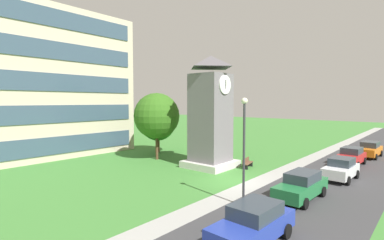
{
  "coord_description": "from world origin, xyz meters",
  "views": [
    {
      "loc": [
        -18.17,
        -11.68,
        6.06
      ],
      "look_at": [
        1.44,
        5.11,
        4.4
      ],
      "focal_mm": 26.82,
      "sensor_mm": 36.0,
      "label": 1
    }
  ],
  "objects_px": {
    "clock_tower": "(211,118)",
    "parked_car_green": "(301,186)",
    "parked_car_white": "(341,169)",
    "parked_car_orange": "(370,149)",
    "tree_streetside": "(157,116)",
    "parked_car_red": "(351,156)",
    "parked_car_blue": "(253,223)",
    "tree_by_building": "(158,123)",
    "park_bench": "(247,163)",
    "street_lamp": "(244,140)"
  },
  "relations": [
    {
      "from": "parked_car_white",
      "to": "parked_car_red",
      "type": "relative_size",
      "value": 0.98
    },
    {
      "from": "park_bench",
      "to": "street_lamp",
      "type": "relative_size",
      "value": 0.3
    },
    {
      "from": "tree_streetside",
      "to": "parked_car_blue",
      "type": "height_order",
      "value": "tree_streetside"
    },
    {
      "from": "parked_car_white",
      "to": "parked_car_orange",
      "type": "xyz_separation_m",
      "value": [
        11.96,
        -0.07,
        0.0
      ]
    },
    {
      "from": "parked_car_red",
      "to": "parked_car_orange",
      "type": "height_order",
      "value": "same"
    },
    {
      "from": "tree_by_building",
      "to": "parked_car_white",
      "type": "xyz_separation_m",
      "value": [
        0.95,
        -19.8,
        -2.65
      ]
    },
    {
      "from": "park_bench",
      "to": "tree_streetside",
      "type": "relative_size",
      "value": 0.27
    },
    {
      "from": "parked_car_red",
      "to": "parked_car_orange",
      "type": "distance_m",
      "value": 5.75
    },
    {
      "from": "tree_by_building",
      "to": "parked_car_green",
      "type": "distance_m",
      "value": 20.06
    },
    {
      "from": "tree_streetside",
      "to": "street_lamp",
      "type": "bearing_deg",
      "value": -113.11
    },
    {
      "from": "tree_by_building",
      "to": "parked_car_orange",
      "type": "bearing_deg",
      "value": -56.98
    },
    {
      "from": "street_lamp",
      "to": "parked_car_orange",
      "type": "relative_size",
      "value": 1.39
    },
    {
      "from": "tree_by_building",
      "to": "parked_car_orange",
      "type": "relative_size",
      "value": 1.25
    },
    {
      "from": "clock_tower",
      "to": "tree_by_building",
      "type": "height_order",
      "value": "clock_tower"
    },
    {
      "from": "park_bench",
      "to": "street_lamp",
      "type": "height_order",
      "value": "street_lamp"
    },
    {
      "from": "tree_streetside",
      "to": "parked_car_white",
      "type": "distance_m",
      "value": 17.56
    },
    {
      "from": "clock_tower",
      "to": "parked_car_blue",
      "type": "relative_size",
      "value": 2.23
    },
    {
      "from": "parked_car_blue",
      "to": "parked_car_white",
      "type": "bearing_deg",
      "value": -1.26
    },
    {
      "from": "clock_tower",
      "to": "tree_by_building",
      "type": "xyz_separation_m",
      "value": [
        2.18,
        9.49,
        -1.05
      ]
    },
    {
      "from": "street_lamp",
      "to": "parked_car_blue",
      "type": "xyz_separation_m",
      "value": [
        -3.53,
        -2.56,
        -3.0
      ]
    },
    {
      "from": "tree_streetside",
      "to": "parked_car_green",
      "type": "distance_m",
      "value": 16.6
    },
    {
      "from": "parked_car_green",
      "to": "parked_car_white",
      "type": "height_order",
      "value": "same"
    },
    {
      "from": "parked_car_blue",
      "to": "parked_car_white",
      "type": "relative_size",
      "value": 1.11
    },
    {
      "from": "parked_car_blue",
      "to": "parked_car_orange",
      "type": "height_order",
      "value": "same"
    },
    {
      "from": "tree_by_building",
      "to": "parked_car_red",
      "type": "bearing_deg",
      "value": -69.49
    },
    {
      "from": "tree_streetside",
      "to": "tree_by_building",
      "type": "distance_m",
      "value": 4.46
    },
    {
      "from": "tree_streetside",
      "to": "tree_by_building",
      "type": "relative_size",
      "value": 1.23
    },
    {
      "from": "street_lamp",
      "to": "parked_car_blue",
      "type": "relative_size",
      "value": 1.37
    },
    {
      "from": "tree_streetside",
      "to": "parked_car_blue",
      "type": "xyz_separation_m",
      "value": [
        -9.44,
        -16.4,
        -3.71
      ]
    },
    {
      "from": "tree_streetside",
      "to": "tree_by_building",
      "type": "bearing_deg",
      "value": 45.83
    },
    {
      "from": "parked_car_blue",
      "to": "parked_car_green",
      "type": "relative_size",
      "value": 0.96
    },
    {
      "from": "parked_car_blue",
      "to": "street_lamp",
      "type": "bearing_deg",
      "value": 35.88
    },
    {
      "from": "tree_by_building",
      "to": "park_bench",
      "type": "bearing_deg",
      "value": -91.27
    },
    {
      "from": "clock_tower",
      "to": "parked_car_green",
      "type": "distance_m",
      "value": 10.83
    },
    {
      "from": "tree_streetside",
      "to": "parked_car_blue",
      "type": "bearing_deg",
      "value": -119.93
    },
    {
      "from": "street_lamp",
      "to": "tree_by_building",
      "type": "height_order",
      "value": "street_lamp"
    },
    {
      "from": "parked_car_white",
      "to": "parked_car_red",
      "type": "height_order",
      "value": "same"
    },
    {
      "from": "tree_streetside",
      "to": "parked_car_red",
      "type": "relative_size",
      "value": 1.66
    },
    {
      "from": "park_bench",
      "to": "tree_streetside",
      "type": "bearing_deg",
      "value": 106.7
    },
    {
      "from": "parked_car_green",
      "to": "park_bench",
      "type": "bearing_deg",
      "value": 52.05
    },
    {
      "from": "parked_car_blue",
      "to": "clock_tower",
      "type": "bearing_deg",
      "value": 44.26
    },
    {
      "from": "clock_tower",
      "to": "parked_car_white",
      "type": "xyz_separation_m",
      "value": [
        3.14,
        -10.31,
        -3.7
      ]
    },
    {
      "from": "park_bench",
      "to": "tree_streetside",
      "type": "distance_m",
      "value": 10.42
    },
    {
      "from": "park_bench",
      "to": "parked_car_blue",
      "type": "distance_m",
      "value": 14.18
    },
    {
      "from": "parked_car_white",
      "to": "parked_car_orange",
      "type": "distance_m",
      "value": 11.96
    },
    {
      "from": "parked_car_red",
      "to": "parked_car_white",
      "type": "bearing_deg",
      "value": -174.8
    },
    {
      "from": "parked_car_blue",
      "to": "parked_car_red",
      "type": "height_order",
      "value": "same"
    },
    {
      "from": "park_bench",
      "to": "parked_car_red",
      "type": "bearing_deg",
      "value": -42.97
    },
    {
      "from": "clock_tower",
      "to": "parked_car_green",
      "type": "height_order",
      "value": "clock_tower"
    },
    {
      "from": "clock_tower",
      "to": "parked_car_red",
      "type": "relative_size",
      "value": 2.44
    }
  ]
}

